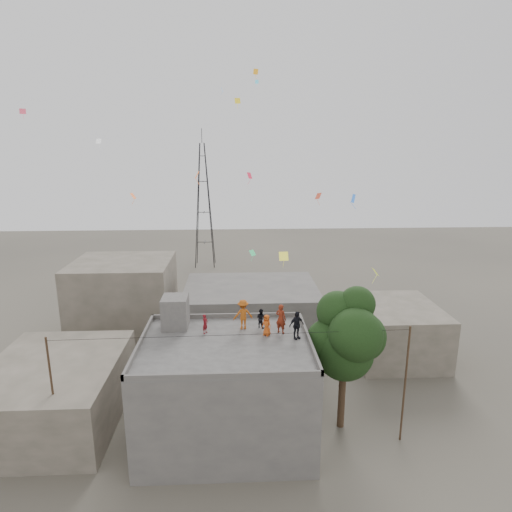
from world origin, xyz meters
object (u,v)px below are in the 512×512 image
(tree, at_px, (347,337))
(person_dark_adult, at_px, (297,325))
(transmission_tower, at_px, (204,206))
(stair_head_box, at_px, (175,312))
(person_red_adult, at_px, (281,319))

(tree, height_order, person_dark_adult, tree)
(transmission_tower, distance_m, person_dark_adult, 40.42)
(stair_head_box, height_order, person_dark_adult, stair_head_box)
(tree, distance_m, transmission_tower, 41.12)
(stair_head_box, distance_m, transmission_tower, 37.46)
(person_red_adult, relative_size, person_dark_adult, 1.09)
(person_dark_adult, bearing_deg, transmission_tower, 75.46)
(person_red_adult, bearing_deg, stair_head_box, 22.93)
(stair_head_box, relative_size, transmission_tower, 0.10)
(tree, bearing_deg, person_red_adult, 169.46)
(tree, bearing_deg, person_dark_adult, -177.92)
(person_red_adult, bearing_deg, transmission_tower, -45.39)
(stair_head_box, xyz_separation_m, tree, (10.57, -2.00, -1.00))
(tree, distance_m, person_red_adult, 4.15)
(transmission_tower, bearing_deg, stair_head_box, -88.77)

